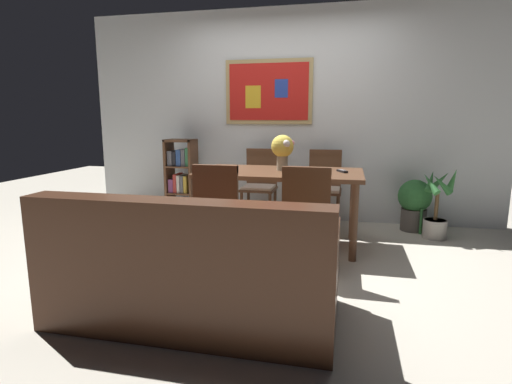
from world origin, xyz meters
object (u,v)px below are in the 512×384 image
(dining_chair_far_left, at_px, (260,180))
(tv_remote, at_px, (342,171))
(potted_ivy, at_px, (414,203))
(dining_chair_far_right, at_px, (324,182))
(dining_table, at_px, (280,180))
(dining_chair_near_left, at_px, (219,207))
(potted_palm, at_px, (437,210))
(bookshelf, at_px, (182,182))
(dining_chair_near_right, at_px, (307,211))
(leather_couch, at_px, (192,274))
(flower_vase, at_px, (283,148))

(dining_chair_far_left, bearing_deg, tv_remote, -36.39)
(potted_ivy, bearing_deg, dining_chair_far_left, -178.02)
(dining_chair_far_right, bearing_deg, dining_table, -116.75)
(dining_chair_far_right, height_order, tv_remote, dining_chair_far_right)
(dining_table, relative_size, tv_remote, 10.30)
(dining_chair_far_left, distance_m, dining_chair_near_left, 1.56)
(potted_palm, bearing_deg, bookshelf, 175.85)
(dining_chair_far_right, xyz_separation_m, dining_chair_near_right, (-0.05, -1.55, 0.00))
(leather_couch, height_order, flower_vase, flower_vase)
(potted_ivy, bearing_deg, tv_remote, -136.07)
(bookshelf, bearing_deg, potted_palm, -4.15)
(dining_chair_near_right, distance_m, leather_couch, 1.16)
(dining_chair_near_right, bearing_deg, dining_chair_far_right, 88.13)
(dining_chair_far_left, height_order, dining_chair_near_left, same)
(dining_chair_far_right, xyz_separation_m, dining_chair_near_left, (-0.79, -1.58, 0.00))
(dining_chair_far_left, relative_size, tv_remote, 5.78)
(dining_chair_far_left, distance_m, dining_chair_far_right, 0.77)
(bookshelf, relative_size, potted_ivy, 1.68)
(bookshelf, bearing_deg, dining_chair_far_left, 0.03)
(dining_chair_far_left, xyz_separation_m, tv_remote, (0.98, -0.72, 0.23))
(dining_chair_near_right, relative_size, leather_couch, 0.51)
(dining_chair_near_left, distance_m, dining_chair_near_right, 0.74)
(flower_vase, bearing_deg, leather_couch, -99.27)
(leather_couch, relative_size, potted_ivy, 2.98)
(dining_chair_near_left, bearing_deg, dining_chair_far_right, 63.53)
(dining_chair_near_right, xyz_separation_m, potted_palm, (1.26, 1.31, -0.22))
(dining_chair_near_right, bearing_deg, tv_remote, 72.10)
(dining_chair_far_right, distance_m, bookshelf, 1.79)
(potted_ivy, xyz_separation_m, tv_remote, (-0.82, -0.79, 0.44))
(dining_chair_far_left, bearing_deg, flower_vase, -61.45)
(potted_palm, height_order, tv_remote, potted_palm)
(bookshelf, height_order, tv_remote, bookshelf)
(dining_chair_near_right, height_order, bookshelf, bookshelf)
(dining_chair_far_right, xyz_separation_m, flower_vase, (-0.39, -0.73, 0.44))
(dining_chair_far_left, height_order, dining_chair_near_right, same)
(bookshelf, relative_size, potted_palm, 1.28)
(tv_remote, bearing_deg, leather_couch, -116.79)
(dining_table, height_order, potted_ivy, dining_table)
(dining_table, xyz_separation_m, dining_chair_near_right, (0.35, -0.76, -0.13))
(leather_couch, distance_m, flower_vase, 1.91)
(dining_chair_far_left, relative_size, potted_ivy, 1.51)
(flower_vase, bearing_deg, dining_chair_far_right, 61.92)
(dining_table, relative_size, dining_chair_near_right, 1.78)
(flower_vase, bearing_deg, potted_ivy, 28.59)
(dining_table, xyz_separation_m, dining_chair_near_left, (-0.39, -0.79, -0.13))
(dining_chair_far_left, xyz_separation_m, potted_ivy, (1.80, 0.06, -0.21))
(leather_couch, xyz_separation_m, potted_ivy, (1.70, 2.54, 0.01))
(dining_table, bearing_deg, dining_chair_far_right, 63.25)
(dining_chair_near_left, distance_m, flower_vase, 1.04)
(flower_vase, bearing_deg, dining_chair_near_right, -67.73)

